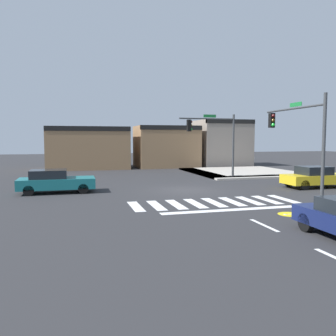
# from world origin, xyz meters

# --- Properties ---
(ground_plane) EXTENTS (120.00, 120.00, 0.00)m
(ground_plane) POSITION_xyz_m (0.00, 0.00, 0.00)
(ground_plane) COLOR #2B2B2D
(crosswalk_near) EXTENTS (8.82, 2.68, 0.01)m
(crosswalk_near) POSITION_xyz_m (-0.00, -4.50, 0.00)
(crosswalk_near) COLOR silver
(crosswalk_near) RESTS_ON ground_plane
(bike_detector_marking) EXTENTS (1.04, 1.04, 0.01)m
(bike_detector_marking) POSITION_xyz_m (2.13, -8.05, 0.00)
(bike_detector_marking) COLOR yellow
(bike_detector_marking) RESTS_ON ground_plane
(curb_corner_northeast) EXTENTS (10.00, 10.60, 0.15)m
(curb_corner_northeast) POSITION_xyz_m (8.49, 9.42, 0.07)
(curb_corner_northeast) COLOR #B2AA9E
(curb_corner_northeast) RESTS_ON ground_plane
(storefront_row) EXTENTS (23.72, 6.49, 5.63)m
(storefront_row) POSITION_xyz_m (2.03, 18.97, 2.53)
(storefront_row) COLOR #93704C
(storefront_row) RESTS_ON ground_plane
(traffic_signal_southeast) EXTENTS (0.32, 5.60, 5.71)m
(traffic_signal_southeast) POSITION_xyz_m (5.50, -3.76, 3.89)
(traffic_signal_southeast) COLOR #383A3D
(traffic_signal_southeast) RESTS_ON ground_plane
(traffic_signal_northeast) EXTENTS (4.88, 0.32, 5.39)m
(traffic_signal_northeast) POSITION_xyz_m (4.17, 5.70, 3.75)
(traffic_signal_northeast) COLOR #383A3D
(traffic_signal_northeast) RESTS_ON ground_plane
(car_teal) EXTENTS (4.58, 1.93, 1.44)m
(car_teal) POSITION_xyz_m (-8.24, 1.13, 0.73)
(car_teal) COLOR #196B70
(car_teal) RESTS_ON ground_plane
(car_yellow) EXTENTS (4.49, 1.89, 1.47)m
(car_yellow) POSITION_xyz_m (8.89, -1.10, 0.73)
(car_yellow) COLOR gold
(car_yellow) RESTS_ON ground_plane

